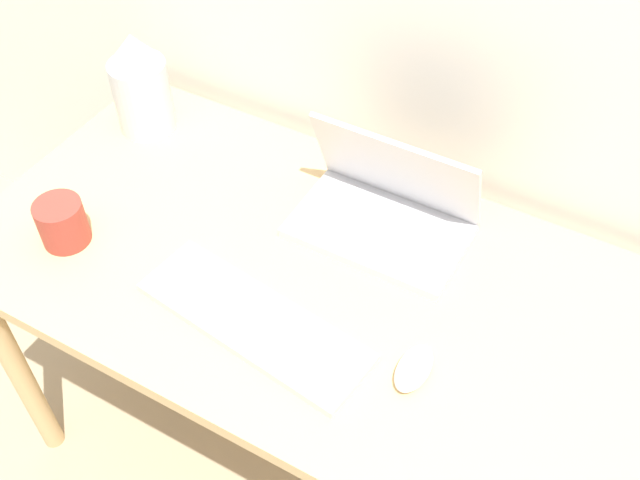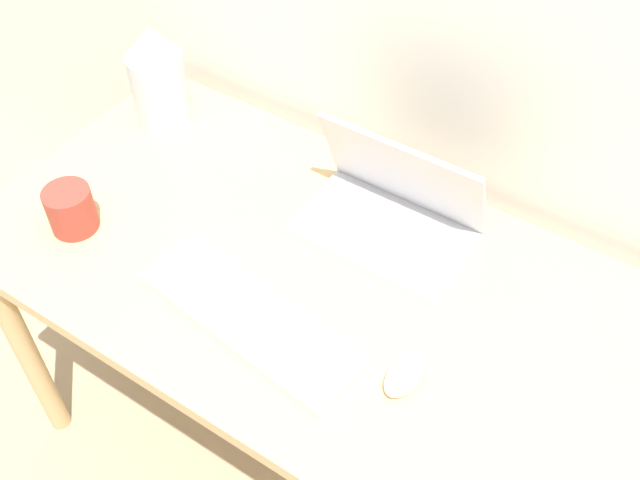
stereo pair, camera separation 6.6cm
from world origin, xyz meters
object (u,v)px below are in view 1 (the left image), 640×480
at_px(vase, 140,83).
at_px(mouse, 414,368).
at_px(keyboard, 254,322).
at_px(mug, 62,223).
at_px(laptop, 385,209).

bearing_deg(vase, mouse, -21.15).
xyz_separation_m(keyboard, vase, (-0.51, 0.35, 0.11)).
xyz_separation_m(mouse, mug, (-0.71, -0.05, 0.03)).
relative_size(vase, mug, 2.55).
bearing_deg(vase, mug, -77.00).
bearing_deg(keyboard, mug, -179.56).
bearing_deg(mouse, laptop, 124.09).
distance_m(keyboard, mug, 0.43).
xyz_separation_m(mouse, vase, (-0.80, 0.31, 0.10)).
distance_m(keyboard, vase, 0.63).
distance_m(mouse, mug, 0.72).
bearing_deg(laptop, vase, 177.71).
distance_m(keyboard, mouse, 0.29).
xyz_separation_m(keyboard, mug, (-0.43, -0.00, 0.04)).
bearing_deg(mouse, keyboard, -170.91).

